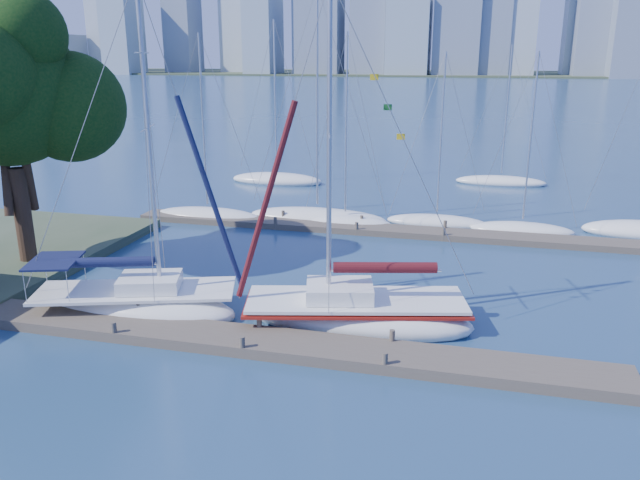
# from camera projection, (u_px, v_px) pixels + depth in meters

# --- Properties ---
(ground) EXTENTS (700.00, 700.00, 0.00)m
(ground) POSITION_uv_depth(u_px,v_px,m) (252.00, 346.00, 22.68)
(ground) COLOR navy
(ground) RESTS_ON ground
(near_dock) EXTENTS (26.00, 2.00, 0.40)m
(near_dock) POSITION_uv_depth(u_px,v_px,m) (251.00, 341.00, 22.63)
(near_dock) COLOR brown
(near_dock) RESTS_ON ground
(far_dock) EXTENTS (30.00, 1.80, 0.36)m
(far_dock) POSITION_uv_depth(u_px,v_px,m) (376.00, 230.00, 37.04)
(far_dock) COLOR brown
(far_dock) RESTS_ON ground
(far_shore) EXTENTS (800.00, 100.00, 1.50)m
(far_shore) POSITION_uv_depth(u_px,v_px,m) (466.00, 74.00, 320.10)
(far_shore) COLOR #38472D
(far_shore) RESTS_ON ground
(tree) EXTENTS (9.62, 8.78, 12.94)m
(tree) POSITION_uv_depth(u_px,v_px,m) (5.00, 87.00, 28.25)
(tree) COLOR #312215
(tree) RESTS_ON ground
(sailboat_navy) EXTENTS (9.03, 5.32, 13.46)m
(sailboat_navy) POSITION_uv_depth(u_px,v_px,m) (136.00, 289.00, 25.36)
(sailboat_navy) COLOR white
(sailboat_navy) RESTS_ON ground
(sailboat_maroon) EXTENTS (9.57, 5.03, 13.32)m
(sailboat_maroon) POSITION_uv_depth(u_px,v_px,m) (355.00, 301.00, 24.31)
(sailboat_maroon) COLOR white
(sailboat_maroon) RESTS_ON ground
(bg_boat_0) EXTENTS (7.38, 3.73, 11.76)m
(bg_boat_0) POSITION_uv_depth(u_px,v_px,m) (208.00, 215.00, 40.08)
(bg_boat_0) COLOR white
(bg_boat_0) RESTS_ON ground
(bg_boat_1) EXTENTS (9.12, 3.38, 14.34)m
(bg_boat_1) POSITION_uv_depth(u_px,v_px,m) (317.00, 217.00, 39.54)
(bg_boat_1) COLOR white
(bg_boat_1) RESTS_ON ground
(bg_boat_2) EXTENTS (6.12, 3.74, 11.74)m
(bg_boat_2) POSITION_uv_depth(u_px,v_px,m) (345.00, 222.00, 38.54)
(bg_boat_2) COLOR white
(bg_boat_2) RESTS_ON ground
(bg_boat_3) EXTENTS (6.44, 4.21, 10.64)m
(bg_boat_3) POSITION_uv_depth(u_px,v_px,m) (437.00, 221.00, 38.70)
(bg_boat_3) COLOR white
(bg_boat_3) RESTS_ON ground
(bg_boat_4) EXTENTS (6.29, 3.54, 10.67)m
(bg_boat_4) POSITION_uv_depth(u_px,v_px,m) (522.00, 230.00, 36.88)
(bg_boat_4) COLOR white
(bg_boat_4) RESTS_ON ground
(bg_boat_6) EXTENTS (8.03, 4.88, 13.14)m
(bg_boat_6) POSITION_uv_depth(u_px,v_px,m) (277.00, 179.00, 51.26)
(bg_boat_6) COLOR white
(bg_boat_6) RESTS_ON ground
(bg_boat_7) EXTENTS (7.42, 4.70, 11.23)m
(bg_boat_7) POSITION_uv_depth(u_px,v_px,m) (501.00, 181.00, 50.72)
(bg_boat_7) COLOR white
(bg_boat_7) RESTS_ON ground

